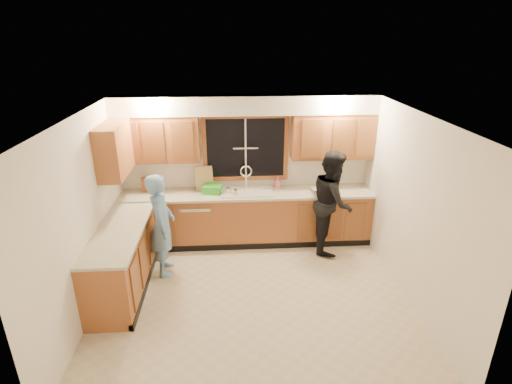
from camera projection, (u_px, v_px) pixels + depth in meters
floor at (252, 297)px, 5.53m from camera, size 4.20×4.20×0.00m
ceiling at (252, 117)px, 4.60m from camera, size 4.20×4.20×0.00m
wall_back at (246, 168)px, 6.82m from camera, size 4.20×0.00×4.20m
wall_left at (83, 220)px, 4.94m from camera, size 0.00×3.80×3.80m
wall_right at (413, 210)px, 5.19m from camera, size 0.00×3.80×3.80m
base_cabinets_back at (247, 218)px, 6.85m from camera, size 4.20×0.60×0.88m
base_cabinets_left at (123, 260)px, 5.58m from camera, size 0.60×1.90×0.88m
countertop_back at (247, 194)px, 6.66m from camera, size 4.20×0.63×0.04m
countertop_left at (120, 231)px, 5.41m from camera, size 0.63×1.90×0.04m
upper_cabinets_left at (157, 139)px, 6.37m from camera, size 1.35×0.33×0.75m
upper_cabinets_right at (333, 136)px, 6.54m from camera, size 1.35×0.33×0.75m
upper_cabinets_return at (114, 150)px, 5.77m from camera, size 0.33×0.90×0.75m
soffit at (246, 105)px, 6.25m from camera, size 4.20×0.35×0.30m
window_frame at (246, 148)px, 6.68m from camera, size 1.44×0.03×1.14m
sink at (247, 195)px, 6.69m from camera, size 0.86×0.52×0.57m
dishwasher at (197, 221)px, 6.80m from camera, size 0.60×0.56×0.82m
stove at (112, 284)px, 5.05m from camera, size 0.58×0.75×0.90m
man at (162, 225)px, 5.83m from camera, size 0.44×0.61×1.57m
woman at (332, 202)px, 6.48m from camera, size 0.79×0.93×1.70m
knife_block at (146, 185)px, 6.66m from camera, size 0.13×0.11×0.24m
cutting_board at (204, 178)px, 6.71m from camera, size 0.32×0.18×0.40m
dish_crate at (212, 189)px, 6.63m from camera, size 0.34×0.33×0.14m
soap_bottle at (278, 182)px, 6.84m from camera, size 0.11×0.11×0.21m
bowl at (318, 190)px, 6.69m from camera, size 0.23×0.23×0.05m
can_left at (228, 191)px, 6.55m from camera, size 0.07×0.07×0.12m
can_right at (236, 193)px, 6.47m from camera, size 0.08×0.08×0.12m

